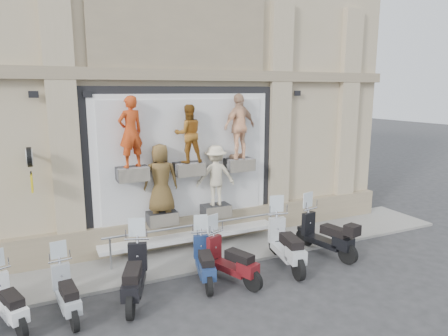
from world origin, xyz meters
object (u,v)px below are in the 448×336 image
(scooter_c, at_px, (66,283))
(scooter_f, at_px, (231,251))
(scooter_e, at_px, (204,252))
(guard_rail, at_px, (198,240))
(scooter_b, at_px, (7,292))
(scooter_d, at_px, (134,265))
(scooter_h, at_px, (326,226))
(clock_sign_bracket, at_px, (30,163))
(scooter_g, at_px, (286,235))

(scooter_c, xyz_separation_m, scooter_f, (3.60, -0.07, 0.06))
(scooter_e, bearing_deg, scooter_c, -163.07)
(guard_rail, distance_m, scooter_b, 4.70)
(scooter_c, height_order, scooter_e, scooter_e)
(scooter_d, distance_m, scooter_e, 1.68)
(guard_rail, relative_size, scooter_d, 2.52)
(scooter_b, distance_m, scooter_d, 2.40)
(scooter_c, height_order, scooter_h, scooter_h)
(scooter_c, bearing_deg, scooter_b, 167.15)
(clock_sign_bracket, distance_m, scooter_g, 6.36)
(scooter_b, xyz_separation_m, scooter_c, (1.03, -0.10, 0.00))
(guard_rail, height_order, scooter_f, scooter_f)
(scooter_c, distance_m, scooter_f, 3.60)
(guard_rail, bearing_deg, clock_sign_bracket, 173.16)
(scooter_e, xyz_separation_m, scooter_g, (2.19, -0.11, 0.12))
(guard_rail, distance_m, scooter_g, 2.41)
(clock_sign_bracket, relative_size, scooter_c, 0.60)
(scooter_d, bearing_deg, scooter_h, 21.97)
(clock_sign_bracket, height_order, scooter_f, clock_sign_bracket)
(scooter_c, bearing_deg, scooter_e, -3.70)
(clock_sign_bracket, relative_size, scooter_d, 0.51)
(scooter_b, distance_m, scooter_c, 1.03)
(scooter_b, bearing_deg, scooter_c, -25.73)
(scooter_d, height_order, scooter_e, scooter_d)
(guard_rail, height_order, scooter_c, scooter_c)
(scooter_e, bearing_deg, scooter_f, -10.29)
(scooter_b, distance_m, scooter_e, 4.06)
(scooter_b, distance_m, scooter_f, 4.63)
(scooter_b, height_order, scooter_d, scooter_d)
(scooter_e, distance_m, scooter_h, 3.58)
(guard_rail, xyz_separation_m, scooter_d, (-2.05, -1.58, 0.35))
(scooter_d, height_order, scooter_g, scooter_g)
(scooter_c, relative_size, scooter_f, 0.92)
(scooter_g, bearing_deg, clock_sign_bracket, 170.96)
(guard_rail, bearing_deg, scooter_b, -161.29)
(clock_sign_bracket, bearing_deg, guard_rail, -6.84)
(scooter_d, xyz_separation_m, scooter_g, (3.86, 0.04, 0.04))
(clock_sign_bracket, distance_m, scooter_c, 3.00)
(clock_sign_bracket, height_order, scooter_d, clock_sign_bracket)
(scooter_f, xyz_separation_m, scooter_g, (1.63, 0.14, 0.10))
(guard_rail, xyz_separation_m, scooter_g, (1.81, -1.54, 0.39))
(scooter_f, xyz_separation_m, scooter_h, (3.01, 0.30, 0.06))
(guard_rail, xyz_separation_m, scooter_c, (-3.42, -1.61, 0.23))
(clock_sign_bracket, xyz_separation_m, scooter_e, (3.52, -1.90, -2.07))
(scooter_e, height_order, scooter_h, scooter_h)
(scooter_d, xyz_separation_m, scooter_h, (5.25, 0.20, 0.00))
(scooter_f, distance_m, scooter_g, 1.63)
(scooter_d, distance_m, scooter_h, 5.25)
(scooter_f, bearing_deg, scooter_c, 157.91)
(scooter_b, relative_size, scooter_h, 0.84)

